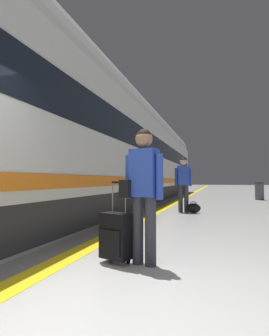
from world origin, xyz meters
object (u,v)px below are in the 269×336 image
rolling_suitcase_foreground (116,235)px  duffel_bag_near (193,208)px  passenger_near (183,180)px  traveller_foreground (143,185)px  waste_bin (259,191)px  high_speed_train (114,143)px

rolling_suitcase_foreground → duffel_bag_near: rolling_suitcase_foreground is taller
rolling_suitcase_foreground → passenger_near: passenger_near is taller
rolling_suitcase_foreground → duffel_bag_near: bearing=85.1°
traveller_foreground → passenger_near: bearing=91.9°
passenger_near → duffel_bag_near: bearing=-18.5°
waste_bin → passenger_near: bearing=-115.3°
high_speed_train → traveller_foreground: bearing=-65.3°
high_speed_train → duffel_bag_near: bearing=-23.2°
high_speed_train → passenger_near: (2.93, -1.29, -1.49)m
passenger_near → duffel_bag_near: (0.32, -0.11, -0.86)m
high_speed_train → traveller_foreground: high_speed_train is taller
rolling_suitcase_foreground → passenger_near: bearing=88.5°
rolling_suitcase_foreground → high_speed_train: bearing=112.2°
passenger_near → traveller_foreground: bearing=-88.1°
duffel_bag_near → waste_bin: bearing=67.4°
rolling_suitcase_foreground → duffel_bag_near: 5.45m
high_speed_train → rolling_suitcase_foreground: high_speed_train is taller
traveller_foreground → rolling_suitcase_foreground: size_ratio=1.64×
high_speed_train → passenger_near: high_speed_train is taller
waste_bin → duffel_bag_near: bearing=-112.6°
traveller_foreground → duffel_bag_near: 5.45m
traveller_foreground → passenger_near: (-0.19, 5.49, 0.06)m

